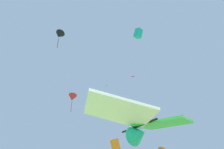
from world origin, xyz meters
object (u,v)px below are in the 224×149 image
distant_kite_red_high_left (72,98)px  distant_kite_black_far_center (59,35)px  distant_kite_green_overhead_distant (106,86)px  held_stunt_kite (142,123)px  distant_kite_teal_mid_right (138,33)px  distant_kite_magenta_high_right (133,76)px

distant_kite_red_high_left → distant_kite_black_far_center: 12.88m
distant_kite_green_overhead_distant → distant_kite_black_far_center: size_ratio=0.23×
held_stunt_kite → distant_kite_green_overhead_distant: (8.12, 34.15, 19.55)m
distant_kite_teal_mid_right → distant_kite_red_high_left: 14.36m
held_stunt_kite → distant_kite_magenta_high_right: (7.48, 18.61, 12.59)m
held_stunt_kite → distant_kite_red_high_left: 31.45m
distant_kite_black_far_center → distant_kite_red_high_left: bearing=76.5°
held_stunt_kite → distant_kite_magenta_high_right: distant_kite_magenta_high_right is taller
distant_kite_green_overhead_distant → distant_kite_teal_mid_right: (-0.72, -18.24, -2.49)m
distant_kite_magenta_high_right → distant_kite_black_far_center: 9.72m
distant_kite_red_high_left → distant_kite_black_far_center: distant_kite_black_far_center is taller
distant_kite_red_high_left → distant_kite_teal_mid_right: bearing=-64.2°
held_stunt_kite → distant_kite_green_overhead_distant: size_ratio=3.00×
distant_kite_magenta_high_right → distant_kite_teal_mid_right: bearing=-91.5°
distant_kite_black_far_center → distant_kite_teal_mid_right: bearing=-0.2°
distant_kite_red_high_left → held_stunt_kite: bearing=-92.7°
distant_kite_teal_mid_right → distant_kite_green_overhead_distant: bearing=87.8°
held_stunt_kite → distant_kite_magenta_high_right: bearing=68.1°
distant_kite_black_far_center → distant_kite_green_overhead_distant: bearing=61.8°
distant_kite_teal_mid_right → distant_kite_black_far_center: (-9.05, 0.03, -2.43)m
held_stunt_kite → distant_kite_black_far_center: distant_kite_black_far_center is taller
distant_kite_green_overhead_distant → distant_kite_red_high_left: bearing=-139.7°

